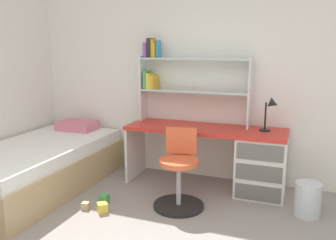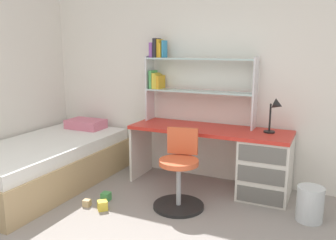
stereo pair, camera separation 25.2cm
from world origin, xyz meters
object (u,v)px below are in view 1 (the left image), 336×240
at_px(toy_block_green_0, 104,198).
at_px(waste_bin, 308,199).
at_px(desk, 246,158).
at_px(bed_platform, 39,166).
at_px(swivel_chair, 179,177).
at_px(bookshelf_hutch, 180,75).
at_px(desk_lamp, 271,109).
at_px(toy_block_natural_1, 86,206).
at_px(toy_block_yellow_2, 102,208).

bearing_deg(toy_block_green_0, waste_bin, 12.59).
bearing_deg(desk, toy_block_green_0, -148.01).
distance_m(desk, bed_platform, 2.38).
height_order(waste_bin, toy_block_green_0, waste_bin).
xyz_separation_m(desk, swivel_chair, (-0.57, -0.62, -0.08)).
relative_size(desk, bookshelf_hutch, 1.36).
xyz_separation_m(desk_lamp, bed_platform, (-2.50, -0.78, -0.70)).
height_order(desk_lamp, bed_platform, desk_lamp).
height_order(desk, swivel_chair, swivel_chair).
bearing_deg(toy_block_natural_1, desk_lamp, 32.67).
distance_m(waste_bin, toy_block_green_0, 2.05).
relative_size(swivel_chair, toy_block_natural_1, 11.32).
xyz_separation_m(bed_platform, toy_block_natural_1, (0.82, -0.29, -0.23)).
distance_m(swivel_chair, toy_block_natural_1, 0.99).
height_order(waste_bin, toy_block_natural_1, waste_bin).
bearing_deg(desk, waste_bin, -30.34).
xyz_separation_m(waste_bin, toy_block_green_0, (-2.00, -0.45, -0.12)).
distance_m(bookshelf_hutch, toy_block_green_0, 1.66).
xyz_separation_m(desk_lamp, swivel_chair, (-0.81, -0.66, -0.64)).
height_order(desk, toy_block_natural_1, desk).
distance_m(bed_platform, toy_block_green_0, 0.95).
xyz_separation_m(desk, toy_block_natural_1, (-1.43, -1.03, -0.36)).
height_order(toy_block_green_0, toy_block_yellow_2, toy_block_yellow_2).
bearing_deg(bed_platform, desk_lamp, 17.32).
relative_size(bed_platform, waste_bin, 6.29).
bearing_deg(toy_block_natural_1, swivel_chair, 25.49).
distance_m(bed_platform, toy_block_natural_1, 0.90).
bearing_deg(toy_block_green_0, desk_lamp, 29.01).
distance_m(bookshelf_hutch, desk_lamp, 1.14).
height_order(swivel_chair, toy_block_green_0, swivel_chair).
height_order(desk, desk_lamp, desk_lamp).
bearing_deg(swivel_chair, toy_block_green_0, -164.57).
height_order(desk_lamp, waste_bin, desk_lamp).
distance_m(swivel_chair, bed_platform, 1.69).
relative_size(desk_lamp, toy_block_yellow_2, 4.02).
height_order(desk_lamp, swivel_chair, desk_lamp).
relative_size(toy_block_green_0, toy_block_yellow_2, 0.93).
xyz_separation_m(desk_lamp, toy_block_green_0, (-1.58, -0.87, -0.91)).
bearing_deg(swivel_chair, toy_block_natural_1, -154.51).
height_order(desk_lamp, toy_block_natural_1, desk_lamp).
relative_size(waste_bin, toy_block_green_0, 3.75).
bearing_deg(toy_block_natural_1, waste_bin, 17.13).
distance_m(swivel_chair, toy_block_green_0, 0.84).
bearing_deg(desk_lamp, toy_block_green_0, -150.99).
bearing_deg(desk, swivel_chair, -132.58).
xyz_separation_m(swivel_chair, toy_block_green_0, (-0.76, -0.21, -0.27)).
relative_size(desk_lamp, swivel_chair, 0.48).
distance_m(bookshelf_hutch, bed_platform, 1.96).
bearing_deg(toy_block_natural_1, bookshelf_hutch, 64.21).
height_order(desk, waste_bin, desk).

